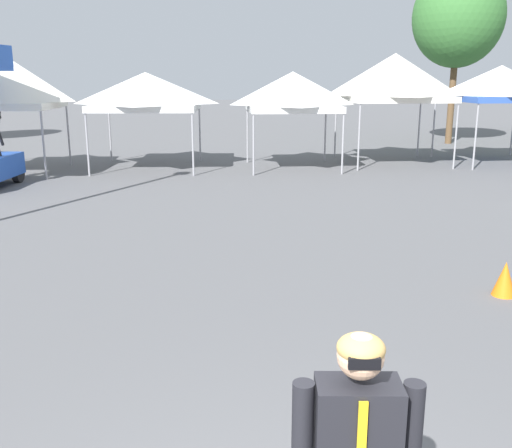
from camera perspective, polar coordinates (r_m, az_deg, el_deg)
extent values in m
cylinder|color=#9E9EA3|center=(18.03, -20.02, 7.50)|extent=(0.06, 0.06, 2.17)
cylinder|color=#9E9EA3|center=(20.70, -17.83, 8.46)|extent=(0.06, 0.06, 2.17)
pyramid|color=white|center=(19.69, -23.28, 12.93)|extent=(3.02, 3.02, 1.39)
cube|color=white|center=(19.71, -23.05, 10.62)|extent=(2.99, 2.99, 0.20)
cylinder|color=#9E9EA3|center=(18.22, -16.14, 7.71)|extent=(0.06, 0.06, 2.07)
cylinder|color=#9E9EA3|center=(17.69, -6.18, 8.01)|extent=(0.06, 0.06, 2.07)
cylinder|color=#9E9EA3|center=(21.25, -14.06, 8.72)|extent=(0.06, 0.06, 2.07)
cylinder|color=#9E9EA3|center=(20.80, -5.50, 8.96)|extent=(0.06, 0.06, 2.07)
pyramid|color=white|center=(19.33, -10.68, 12.90)|extent=(3.48, 3.48, 0.98)
cube|color=white|center=(19.36, -10.60, 11.16)|extent=(3.45, 3.45, 0.20)
cylinder|color=#9E9EA3|center=(17.66, -0.24, 8.02)|extent=(0.06, 0.06, 2.03)
cylinder|color=#9E9EA3|center=(18.07, 8.48, 8.01)|extent=(0.06, 0.06, 2.03)
cylinder|color=#9E9EA3|center=(20.36, -0.85, 8.86)|extent=(0.06, 0.06, 2.03)
cylinder|color=#9E9EA3|center=(20.72, 6.77, 8.86)|extent=(0.06, 0.06, 2.03)
pyramid|color=white|center=(19.06, 3.62, 13.07)|extent=(2.87, 2.87, 1.03)
cube|color=white|center=(19.08, 3.59, 11.23)|extent=(2.85, 2.85, 0.20)
cylinder|color=#9E9EA3|center=(18.86, 10.03, 8.60)|extent=(0.06, 0.06, 2.29)
cylinder|color=#9E9EA3|center=(19.96, 18.93, 8.36)|extent=(0.06, 0.06, 2.29)
cylinder|color=#9E9EA3|center=(21.92, 7.77, 9.47)|extent=(0.06, 0.06, 2.29)
cylinder|color=#9E9EA3|center=(22.87, 15.63, 9.27)|extent=(0.06, 0.06, 2.29)
pyramid|color=white|center=(20.76, 13.39, 14.02)|extent=(3.38, 3.38, 1.37)
cube|color=white|center=(20.77, 13.26, 11.85)|extent=(3.35, 3.35, 0.20)
cylinder|color=#9E9EA3|center=(19.94, 20.64, 8.21)|extent=(0.06, 0.06, 2.29)
cylinder|color=#9E9EA3|center=(22.73, 16.95, 9.16)|extent=(0.06, 0.06, 2.29)
pyramid|color=white|center=(21.98, 22.78, 12.80)|extent=(3.43, 3.43, 0.98)
cube|color=#3359B2|center=(21.99, 22.63, 11.27)|extent=(3.39, 3.39, 0.20)
cylinder|color=black|center=(17.92, -22.19, 4.54)|extent=(0.24, 0.50, 0.48)
cube|color=black|center=(3.14, 9.79, -19.83)|extent=(0.44, 0.28, 0.60)
cylinder|color=black|center=(3.09, 4.56, -19.70)|extent=(0.11, 0.11, 0.56)
cylinder|color=black|center=(3.18, 14.90, -19.20)|extent=(0.11, 0.11, 0.56)
sphere|color=#D8A884|center=(2.91, 10.17, -12.55)|extent=(0.23, 0.23, 0.23)
ellipsoid|color=tan|center=(2.89, 10.21, -11.84)|extent=(0.23, 0.23, 0.14)
cube|color=black|center=(2.81, 10.54, -13.25)|extent=(0.15, 0.04, 0.06)
cube|color=yellow|center=(3.00, 10.25, -20.44)|extent=(0.04, 0.02, 0.46)
cylinder|color=brown|center=(27.43, 18.53, 11.42)|extent=(0.28, 0.28, 3.81)
ellipsoid|color=#387233|center=(27.51, 19.12, 18.54)|extent=(3.81, 3.81, 4.19)
cone|color=orange|center=(8.78, 23.10, -4.93)|extent=(0.32, 0.32, 0.49)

